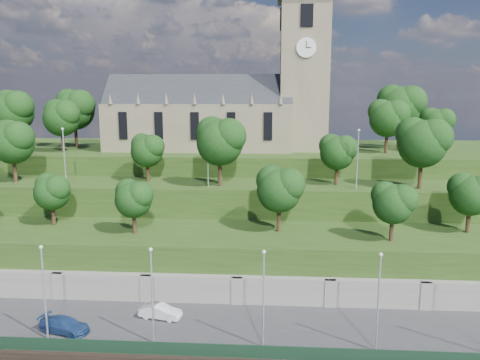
{
  "coord_description": "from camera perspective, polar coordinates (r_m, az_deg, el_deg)",
  "views": [
    {
      "loc": [
        8.5,
        -36.4,
        24.29
      ],
      "look_at": [
        4.1,
        30.0,
        12.34
      ],
      "focal_mm": 35.0,
      "sensor_mm": 36.0,
      "label": 1
    }
  ],
  "objects": [
    {
      "name": "promenade",
      "position": [
        49.11,
        -6.99,
        -18.21
      ],
      "size": [
        160.0,
        12.0,
        2.0
      ],
      "primitive_type": "cube",
      "color": "#2D2D30",
      "rests_on": "ground"
    },
    {
      "name": "fence",
      "position": [
        43.72,
        -8.43,
        -19.68
      ],
      "size": [
        160.0,
        0.1,
        1.2
      ],
      "primitive_type": "cube",
      "color": "#15311F",
      "rests_on": "promenade"
    },
    {
      "name": "retaining_wall",
      "position": [
        53.73,
        -5.81,
        -13.8
      ],
      "size": [
        160.0,
        2.1,
        5.0
      ],
      "color": "slate",
      "rests_on": "ground"
    },
    {
      "name": "embankment_lower",
      "position": [
        58.68,
        -4.85,
        -10.09
      ],
      "size": [
        160.0,
        12.0,
        8.0
      ],
      "primitive_type": "cube",
      "color": "#203812",
      "rests_on": "ground"
    },
    {
      "name": "embankment_upper",
      "position": [
        68.44,
        -3.5,
        -5.34
      ],
      "size": [
        160.0,
        10.0,
        12.0
      ],
      "primitive_type": "cube",
      "color": "#203812",
      "rests_on": "ground"
    },
    {
      "name": "hilltop",
      "position": [
        88.42,
        -1.8,
        -0.77
      ],
      "size": [
        160.0,
        32.0,
        15.0
      ],
      "primitive_type": "cube",
      "color": "#203812",
      "rests_on": "ground"
    },
    {
      "name": "church",
      "position": [
        82.76,
        -1.58,
        8.95
      ],
      "size": [
        38.6,
        12.35,
        27.6
      ],
      "color": "#685E49",
      "rests_on": "hilltop"
    },
    {
      "name": "trees_lower",
      "position": [
        55.97,
        -2.06,
        -1.58
      ],
      "size": [
        66.37,
        8.8,
        8.07
      ],
      "color": "black",
      "rests_on": "embankment_lower"
    },
    {
      "name": "trees_upper",
      "position": [
        64.73,
        -1.25,
        4.65
      ],
      "size": [
        63.84,
        8.57,
        9.61
      ],
      "color": "black",
      "rests_on": "embankment_upper"
    },
    {
      "name": "trees_hilltop",
      "position": [
        82.41,
        -3.63,
        8.49
      ],
      "size": [
        78.5,
        16.78,
        11.38
      ],
      "color": "black",
      "rests_on": "hilltop"
    },
    {
      "name": "lamp_posts_promenade",
      "position": [
        43.77,
        -10.68,
        -13.0
      ],
      "size": [
        60.36,
        0.36,
        9.12
      ],
      "color": "#B2B2B7",
      "rests_on": "promenade"
    },
    {
      "name": "lamp_posts_upper",
      "position": [
        63.44,
        -3.94,
        3.23
      ],
      "size": [
        40.36,
        0.36,
        8.06
      ],
      "color": "#B2B2B7",
      "rests_on": "embankment_upper"
    },
    {
      "name": "car_middle",
      "position": [
        50.02,
        -9.67,
        -15.52
      ],
      "size": [
        4.54,
        2.28,
        1.43
      ],
      "primitive_type": "imported",
      "rotation": [
        0.0,
        0.0,
        1.39
      ],
      "color": "#BCBDC1",
      "rests_on": "promenade"
    },
    {
      "name": "car_right",
      "position": [
        49.7,
        -20.62,
        -16.22
      ],
      "size": [
        5.41,
        3.36,
        1.46
      ],
      "primitive_type": "imported",
      "rotation": [
        0.0,
        0.0,
        1.29
      ],
      "color": "navy",
      "rests_on": "promenade"
    }
  ]
}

